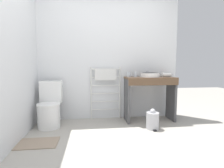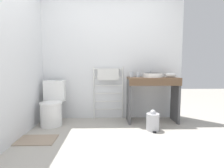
% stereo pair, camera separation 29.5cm
% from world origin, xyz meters
% --- Properties ---
extents(ground_plane, '(12.00, 12.00, 0.00)m').
position_xyz_m(ground_plane, '(0.00, 0.00, 0.00)').
color(ground_plane, '#A8A399').
extents(wall_back, '(2.88, 0.12, 2.60)m').
position_xyz_m(wall_back, '(0.00, 1.58, 1.30)').
color(wall_back, silver).
rests_on(wall_back, ground_plane).
extents(wall_side, '(0.12, 2.25, 2.60)m').
position_xyz_m(wall_side, '(-1.38, 0.76, 1.30)').
color(wall_side, silver).
rests_on(wall_side, ground_plane).
extents(toilet, '(0.38, 0.53, 0.80)m').
position_xyz_m(toilet, '(-1.04, 1.15, 0.33)').
color(toilet, white).
rests_on(toilet, ground_plane).
extents(towel_radiator, '(0.60, 0.06, 1.04)m').
position_xyz_m(towel_radiator, '(-0.03, 1.47, 0.75)').
color(towel_radiator, white).
rests_on(towel_radiator, ground_plane).
extents(vanity_counter, '(0.93, 0.46, 0.84)m').
position_xyz_m(vanity_counter, '(0.79, 1.25, 0.57)').
color(vanity_counter, brown).
rests_on(vanity_counter, ground_plane).
extents(sink_basin, '(0.36, 0.36, 0.08)m').
position_xyz_m(sink_basin, '(0.79, 1.26, 0.89)').
color(sink_basin, white).
rests_on(sink_basin, vanity_counter).
extents(faucet, '(0.02, 0.10, 0.12)m').
position_xyz_m(faucet, '(0.79, 1.44, 0.92)').
color(faucet, silver).
rests_on(faucet, vanity_counter).
extents(cup_near_wall, '(0.07, 0.07, 0.10)m').
position_xyz_m(cup_near_wall, '(0.42, 1.39, 0.89)').
color(cup_near_wall, silver).
rests_on(cup_near_wall, vanity_counter).
extents(cup_near_edge, '(0.07, 0.07, 0.10)m').
position_xyz_m(cup_near_edge, '(0.54, 1.34, 0.89)').
color(cup_near_edge, silver).
rests_on(cup_near_edge, vanity_counter).
extents(hair_dryer, '(0.21, 0.16, 0.08)m').
position_xyz_m(hair_dryer, '(1.11, 1.22, 0.89)').
color(hair_dryer, white).
rests_on(hair_dryer, vanity_counter).
extents(trash_bin, '(0.21, 0.24, 0.35)m').
position_xyz_m(trash_bin, '(0.69, 0.80, 0.15)').
color(trash_bin, '#B7B7BC').
rests_on(trash_bin, ground_plane).
extents(bath_mat, '(0.56, 0.36, 0.01)m').
position_xyz_m(bath_mat, '(-1.07, 0.45, 0.01)').
color(bath_mat, gray).
rests_on(bath_mat, ground_plane).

